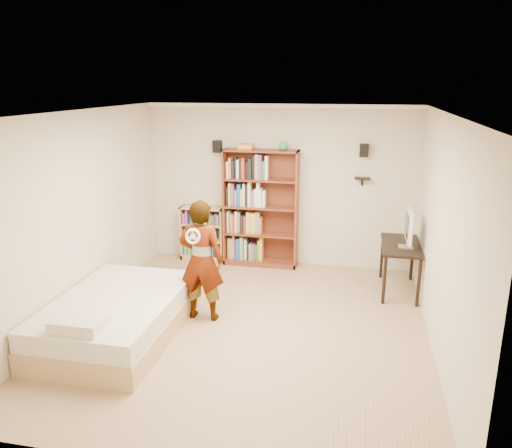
{
  "coord_description": "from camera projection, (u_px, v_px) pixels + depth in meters",
  "views": [
    {
      "loc": [
        1.28,
        -5.65,
        3.04
      ],
      "look_at": [
        -0.02,
        0.6,
        1.22
      ],
      "focal_mm": 35.0,
      "sensor_mm": 36.0,
      "label": 1
    }
  ],
  "objects": [
    {
      "name": "speaker_right",
      "position": [
        364.0,
        150.0,
        7.85
      ],
      "size": [
        0.14,
        0.12,
        0.2
      ],
      "primitive_type": "cube",
      "color": "black",
      "rests_on": "room_shell"
    },
    {
      "name": "speaker_left",
      "position": [
        217.0,
        146.0,
        8.32
      ],
      "size": [
        0.14,
        0.12,
        0.2
      ],
      "primitive_type": "cube",
      "color": "black",
      "rests_on": "room_shell"
    },
    {
      "name": "navy_bag",
      "position": [
        206.0,
        247.0,
        8.79
      ],
      "size": [
        0.39,
        0.3,
        0.46
      ],
      "primitive_type": null,
      "rotation": [
        0.0,
        0.0,
        0.24
      ],
      "color": "black",
      "rests_on": "ground"
    },
    {
      "name": "daybed",
      "position": [
        117.0,
        312.0,
        6.12
      ],
      "size": [
        1.4,
        2.16,
        0.64
      ],
      "primitive_type": null,
      "color": "silver",
      "rests_on": "ground"
    },
    {
      "name": "wii_wheel",
      "position": [
        193.0,
        236.0,
        6.06
      ],
      "size": [
        0.2,
        0.07,
        0.2
      ],
      "primitive_type": "torus",
      "rotation": [
        1.36,
        0.0,
        0.0
      ],
      "color": "silver",
      "rests_on": "person"
    },
    {
      "name": "computer_desk",
      "position": [
        399.0,
        268.0,
        7.43
      ],
      "size": [
        0.54,
        1.09,
        0.74
      ],
      "primitive_type": null,
      "color": "black",
      "rests_on": "ground"
    },
    {
      "name": "room_shell",
      "position": [
        247.0,
        194.0,
        5.92
      ],
      "size": [
        4.52,
        5.02,
        2.71
      ],
      "color": "beige",
      "rests_on": "ground"
    },
    {
      "name": "wall_shelf",
      "position": [
        362.0,
        178.0,
        7.98
      ],
      "size": [
        0.25,
        0.16,
        0.02
      ],
      "primitive_type": "cube",
      "color": "black",
      "rests_on": "room_shell"
    },
    {
      "name": "person",
      "position": [
        201.0,
        261.0,
        6.46
      ],
      "size": [
        0.6,
        0.4,
        1.62
      ],
      "primitive_type": "imported",
      "rotation": [
        0.0,
        0.0,
        3.12
      ],
      "color": "black",
      "rests_on": "ground"
    },
    {
      "name": "ground",
      "position": [
        248.0,
        328.0,
        6.4
      ],
      "size": [
        4.5,
        5.0,
        0.01
      ],
      "primitive_type": "cube",
      "color": "tan",
      "rests_on": "ground"
    },
    {
      "name": "tall_bookshelf",
      "position": [
        261.0,
        209.0,
        8.37
      ],
      "size": [
        1.25,
        0.36,
        1.97
      ],
      "primitive_type": null,
      "color": "brown",
      "rests_on": "ground"
    },
    {
      "name": "low_bookshelf",
      "position": [
        203.0,
        233.0,
        8.75
      ],
      "size": [
        0.76,
        0.29,
        0.95
      ],
      "primitive_type": null,
      "color": "tan",
      "rests_on": "ground"
    },
    {
      "name": "crown_molding",
      "position": [
        247.0,
        116.0,
        5.67
      ],
      "size": [
        4.5,
        5.0,
        0.06
      ],
      "color": "white",
      "rests_on": "room_shell"
    },
    {
      "name": "imac",
      "position": [
        407.0,
        229.0,
        7.1
      ],
      "size": [
        0.18,
        0.56,
        0.55
      ],
      "primitive_type": null,
      "rotation": [
        0.0,
        0.0,
        -0.12
      ],
      "color": "silver",
      "rests_on": "computer_desk"
    }
  ]
}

